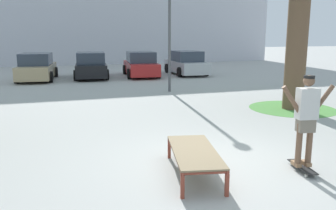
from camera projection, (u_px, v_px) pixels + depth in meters
ground_plane at (218, 165)px, 6.84m from camera, size 120.00×120.00×0.00m
skate_box at (194, 153)px, 6.28m from camera, size 1.14×2.02×0.46m
skateboard at (302, 167)px, 6.51m from camera, size 0.34×0.82×0.09m
skater at (306, 115)px, 6.31m from camera, size 1.00×0.34×1.69m
grass_patch_near_right at (292, 108)px, 12.07m from camera, size 2.92×2.92×0.01m
car_tan at (37, 68)px, 19.60m from camera, size 2.27×4.36×1.50m
car_black at (91, 66)px, 20.66m from camera, size 2.22×4.34×1.50m
car_red at (141, 65)px, 21.43m from camera, size 2.23×4.35×1.50m
car_silver at (186, 64)px, 22.40m from camera, size 2.00×4.24×1.50m
light_post at (170, 3)px, 14.98m from camera, size 0.36×0.36×5.83m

